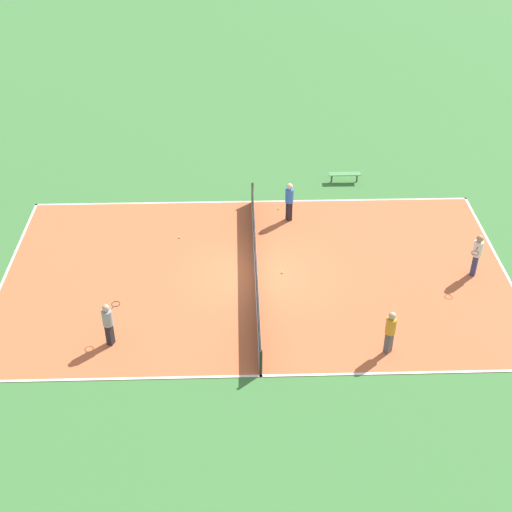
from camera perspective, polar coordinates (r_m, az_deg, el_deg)
ground_plane at (r=28.16m, az=0.00°, el=-1.50°), size 80.00×80.00×0.00m
court_surface at (r=28.15m, az=0.00°, el=-1.49°), size 11.43×19.89×0.02m
tennis_net at (r=27.84m, az=0.00°, el=-0.61°), size 11.23×0.10×1.02m
bench at (r=34.62m, az=7.10°, el=6.47°), size 0.36×1.52×0.45m
player_far_white at (r=28.82m, az=17.27°, el=0.29°), size 0.98×0.74×1.82m
player_center_orange at (r=24.44m, az=10.70°, el=-5.81°), size 0.51×0.51×1.72m
player_near_blue at (r=31.03m, az=2.68°, el=4.57°), size 0.47×0.47×1.80m
player_baseline_gray at (r=24.86m, az=-11.75°, el=-5.15°), size 0.99×0.66×1.71m
tennis_ball_right_alley at (r=32.27m, az=1.81°, el=3.80°), size 0.07×0.07×0.07m
tennis_ball_far_baseline at (r=30.44m, az=-6.14°, el=1.50°), size 0.07×0.07×0.07m
tennis_ball_left_sideline at (r=28.20m, az=2.11°, el=-1.33°), size 0.07×0.07×0.07m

